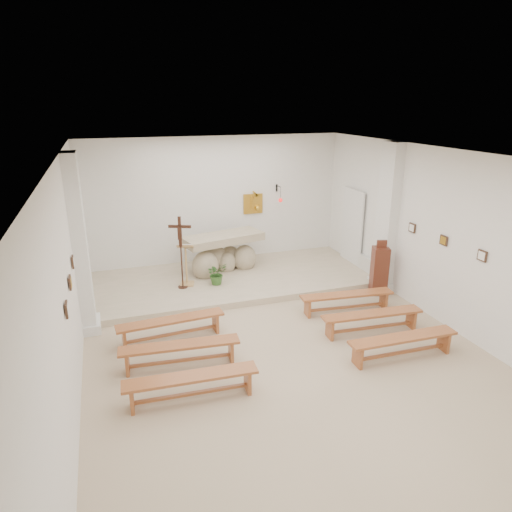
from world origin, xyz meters
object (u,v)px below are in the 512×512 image
object	(u,v)px
altar	(223,255)
bench_right_front	(347,298)
bench_left_front	(171,324)
crucifix_stand	(181,247)
bench_left_third	(191,382)
donation_pedestal	(379,270)
bench_right_third	(403,342)
bench_right_second	(372,318)
bench_left_second	(180,350)
lectern	(186,264)

from	to	relation	value
altar	bench_right_front	xyz separation A→B (m)	(1.97, -2.97, -0.23)
bench_left_front	altar	bearing A→B (deg)	54.81
crucifix_stand	bench_left_third	xyz separation A→B (m)	(-0.60, -4.13, -0.82)
donation_pedestal	bench_right_third	bearing A→B (deg)	-96.73
bench_right_front	bench_right_second	size ratio (longest dim) A/B	1.00
bench_right_front	bench_left_second	bearing A→B (deg)	-159.28
bench_left_second	bench_right_second	world-z (taller)	same
bench_right_third	bench_left_second	bearing A→B (deg)	166.77
bench_left_front	bench_left_third	xyz separation A→B (m)	(0.00, -1.98, 0.00)
crucifix_stand	bench_left_front	distance (m)	2.37
bench_left_front	bench_left_second	world-z (taller)	same
altar	bench_right_front	bearing A→B (deg)	-69.62
bench_left_second	bench_right_second	xyz separation A→B (m)	(3.77, 0.00, 0.00)
altar	bench_left_front	bearing A→B (deg)	-134.42
bench_left_third	lectern	bearing A→B (deg)	83.37
bench_left_front	crucifix_stand	bearing A→B (deg)	70.42
altar	bench_left_second	size ratio (longest dim) A/B	1.06
altar	donation_pedestal	size ratio (longest dim) A/B	1.65
crucifix_stand	donation_pedestal	bearing A→B (deg)	3.21
bench_right_third	donation_pedestal	bearing A→B (deg)	66.78
altar	bench_right_second	xyz separation A→B (m)	(1.97, -3.96, -0.23)
lectern	crucifix_stand	bearing A→B (deg)	-116.84
altar	bench_left_third	bearing A→B (deg)	-123.16
donation_pedestal	bench_left_third	bearing A→B (deg)	-134.09
lectern	altar	bearing A→B (deg)	48.87
altar	crucifix_stand	distance (m)	1.57
bench_left_second	bench_left_third	world-z (taller)	same
altar	bench_left_third	size ratio (longest dim) A/B	1.06
bench_right_front	bench_right_second	world-z (taller)	same
bench_left_front	donation_pedestal	bearing A→B (deg)	3.51
lectern	bench_left_front	size ratio (longest dim) A/B	0.52
donation_pedestal	bench_left_second	xyz separation A→B (m)	(-4.98, -1.65, -0.26)
bench_left_third	bench_right_third	xyz separation A→B (m)	(3.77, 0.00, 0.00)
bench_left_second	bench_left_third	distance (m)	0.99
bench_left_front	bench_right_front	xyz separation A→B (m)	(3.77, 0.00, 0.00)
bench_right_second	bench_left_second	bearing A→B (deg)	-175.63
altar	bench_right_third	bearing A→B (deg)	-81.51
bench_left_front	bench_right_third	world-z (taller)	same
crucifix_stand	bench_left_second	distance (m)	3.29
bench_left_second	bench_right_second	bearing A→B (deg)	5.31
crucifix_stand	bench_right_third	bearing A→B (deg)	-30.53
bench_right_second	bench_left_third	distance (m)	3.90
lectern	bench_left_third	world-z (taller)	lectern
donation_pedestal	bench_left_front	bearing A→B (deg)	-154.50
bench_right_third	lectern	bearing A→B (deg)	127.07
lectern	bench_left_second	xyz separation A→B (m)	(-0.72, -3.27, -0.35)
bench_right_third	bench_left_third	bearing A→B (deg)	-178.48
donation_pedestal	bench_left_third	distance (m)	5.65
lectern	bench_right_front	distance (m)	3.82
crucifix_stand	bench_right_second	size ratio (longest dim) A/B	0.84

